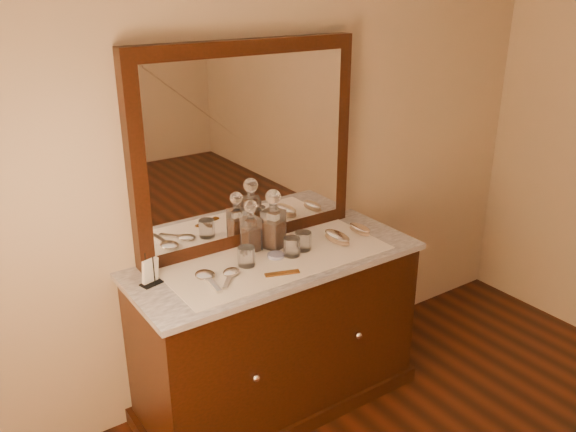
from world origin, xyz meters
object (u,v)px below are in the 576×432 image
object	(u,v)px
hand_mirror_inner	(231,274)
hand_mirror_outer	(207,277)
mirror_frame	(248,146)
comb	(282,273)
napkin_rack	(150,273)
brush_near	(337,237)
decanter_right	(273,226)
pin_dish	(276,255)
decanter_left	(251,231)
dresser_cabinet	(277,335)
brush_far	(360,229)

from	to	relation	value
hand_mirror_inner	hand_mirror_outer	bearing A→B (deg)	161.41
mirror_frame	comb	bearing A→B (deg)	-100.61
napkin_rack	brush_near	distance (m)	0.96
comb	decanter_right	world-z (taller)	decanter_right
mirror_frame	pin_dish	xyz separation A→B (m)	(-0.00, -0.24, -0.49)
decanter_right	mirror_frame	bearing A→B (deg)	108.59
comb	hand_mirror_outer	distance (m)	0.34
napkin_rack	hand_mirror_inner	size ratio (longest dim) A/B	0.76
pin_dish	decanter_left	xyz separation A→B (m)	(-0.06, 0.13, 0.09)
comb	hand_mirror_outer	world-z (taller)	hand_mirror_outer
decanter_right	pin_dish	bearing A→B (deg)	-117.42
hand_mirror_outer	napkin_rack	bearing A→B (deg)	155.66
decanter_left	pin_dish	bearing A→B (deg)	-67.19
brush_near	dresser_cabinet	bearing A→B (deg)	175.56
dresser_cabinet	mirror_frame	size ratio (longest dim) A/B	1.17
mirror_frame	comb	distance (m)	0.65
dresser_cabinet	napkin_rack	bearing A→B (deg)	171.53
napkin_rack	decanter_right	world-z (taller)	decanter_right
napkin_rack	brush_near	size ratio (longest dim) A/B	0.79
dresser_cabinet	brush_far	size ratio (longest dim) A/B	9.35
dresser_cabinet	brush_far	world-z (taller)	brush_far
decanter_right	brush_near	xyz separation A→B (m)	(0.30, -0.13, -0.09)
dresser_cabinet	hand_mirror_inner	world-z (taller)	hand_mirror_inner
decanter_right	brush_near	size ratio (longest dim) A/B	1.72
napkin_rack	hand_mirror_outer	world-z (taller)	napkin_rack
decanter_right	brush_far	size ratio (longest dim) A/B	2.05
dresser_cabinet	pin_dish	bearing A→B (deg)	132.17
pin_dish	brush_far	bearing A→B (deg)	-0.72
brush_near	hand_mirror_inner	distance (m)	0.63
mirror_frame	brush_near	bearing A→B (deg)	-37.61
pin_dish	decanter_right	size ratio (longest dim) A/B	0.27
dresser_cabinet	mirror_frame	world-z (taller)	mirror_frame
dresser_cabinet	brush_near	bearing A→B (deg)	-4.44
mirror_frame	hand_mirror_outer	bearing A→B (deg)	-146.11
mirror_frame	dresser_cabinet	bearing A→B (deg)	-90.00
decanter_left	decanter_right	distance (m)	0.11
comb	pin_dish	bearing A→B (deg)	84.45
mirror_frame	brush_near	distance (m)	0.65
comb	mirror_frame	bearing A→B (deg)	98.10
brush_far	dresser_cabinet	bearing A→B (deg)	179.47
decanter_right	brush_far	bearing A→B (deg)	-12.33
mirror_frame	napkin_rack	xyz separation A→B (m)	(-0.60, -0.16, -0.44)
dresser_cabinet	brush_far	distance (m)	0.70
napkin_rack	hand_mirror_outer	size ratio (longest dim) A/B	0.60
mirror_frame	comb	xyz separation A→B (m)	(-0.08, -0.41, -0.49)
hand_mirror_outer	hand_mirror_inner	distance (m)	0.11
mirror_frame	comb	size ratio (longest dim) A/B	7.47
napkin_rack	brush_near	bearing A→B (deg)	-6.99
hand_mirror_inner	brush_near	bearing A→B (deg)	1.66
pin_dish	napkin_rack	world-z (taller)	napkin_rack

